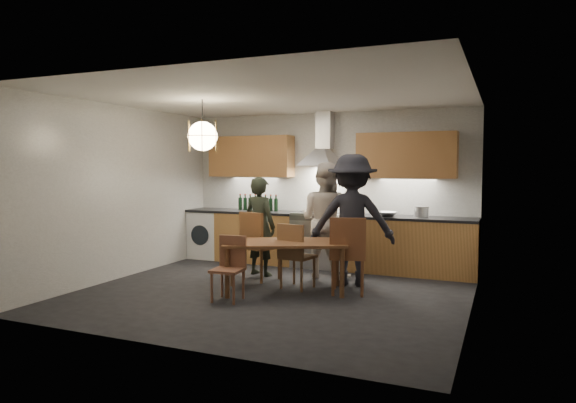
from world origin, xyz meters
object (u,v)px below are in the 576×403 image
at_px(chair_back_left, 257,241).
at_px(chair_front, 230,263).
at_px(stock_pot, 421,212).
at_px(dining_table, 285,247).
at_px(mixing_bowl, 387,214).
at_px(person_left, 260,226).
at_px(person_mid, 326,220).
at_px(person_right, 352,220).
at_px(wine_bottles, 258,202).

height_order(chair_back_left, chair_front, chair_back_left).
bearing_deg(stock_pot, chair_back_left, -147.53).
xyz_separation_m(dining_table, mixing_bowl, (1.01, 1.73, 0.33)).
height_order(person_left, stock_pot, person_left).
bearing_deg(person_mid, person_right, 160.34).
bearing_deg(person_right, chair_back_left, -1.86).
bearing_deg(dining_table, chair_front, -149.94).
xyz_separation_m(mixing_bowl, wine_bottles, (-2.36, 0.18, 0.10)).
relative_size(person_left, stock_pot, 6.69).
relative_size(chair_front, wine_bottles, 1.04).
xyz_separation_m(dining_table, person_left, (-0.77, 0.82, 0.16)).
height_order(chair_back_left, person_mid, person_mid).
relative_size(person_mid, mixing_bowl, 5.56).
bearing_deg(wine_bottles, chair_front, -71.11).
height_order(dining_table, mixing_bowl, mixing_bowl).
bearing_deg(mixing_bowl, wine_bottles, 175.72).
xyz_separation_m(person_left, mixing_bowl, (1.78, 0.91, 0.18)).
bearing_deg(mixing_bowl, stock_pot, 11.33).
relative_size(chair_front, mixing_bowl, 2.57).
bearing_deg(stock_pot, person_mid, -150.34).
bearing_deg(person_left, person_right, -167.10).
xyz_separation_m(chair_back_left, person_mid, (0.85, 0.63, 0.29)).
xyz_separation_m(chair_back_left, person_right, (1.36, 0.30, 0.35)).
height_order(dining_table, stock_pot, stock_pot).
distance_m(stock_pot, wine_bottles, 2.86).
height_order(person_left, person_mid, person_mid).
relative_size(dining_table, wine_bottles, 2.32).
distance_m(chair_front, mixing_bowl, 2.84).
distance_m(person_left, wine_bottles, 1.26).
bearing_deg(stock_pot, dining_table, -129.58).
bearing_deg(person_mid, person_left, 28.11).
bearing_deg(mixing_bowl, chair_front, -122.04).
height_order(dining_table, person_mid, person_mid).
bearing_deg(person_right, person_left, -16.85).
bearing_deg(chair_front, stock_pot, 46.11).
xyz_separation_m(stock_pot, wine_bottles, (-2.86, 0.08, 0.06)).
bearing_deg(chair_front, person_mid, 63.40).
bearing_deg(dining_table, person_right, 23.32).
xyz_separation_m(chair_back_left, mixing_bowl, (1.66, 1.27, 0.35)).
xyz_separation_m(dining_table, wine_bottles, (-1.35, 1.91, 0.44)).
xyz_separation_m(chair_back_left, stock_pot, (2.16, 1.37, 0.40)).
height_order(dining_table, chair_back_left, chair_back_left).
height_order(dining_table, person_right, person_right).
distance_m(person_left, stock_pot, 2.50).
xyz_separation_m(person_mid, stock_pot, (1.31, 0.74, 0.11)).
distance_m(chair_front, person_right, 1.90).
bearing_deg(chair_back_left, person_mid, -124.57).
xyz_separation_m(person_mid, person_right, (0.51, -0.33, 0.06)).
height_order(person_left, person_right, person_right).
bearing_deg(wine_bottles, mixing_bowl, -4.28).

